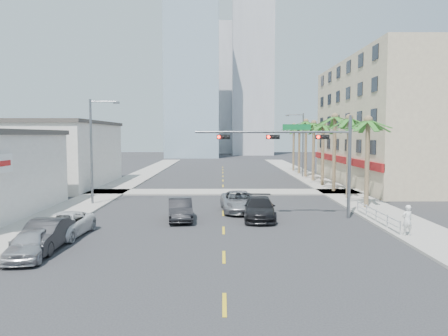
# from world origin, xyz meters

# --- Properties ---
(ground) EXTENTS (260.00, 260.00, 0.00)m
(ground) POSITION_xyz_m (0.00, 0.00, 0.00)
(ground) COLOR #262628
(ground) RESTS_ON ground
(sidewalk_right) EXTENTS (4.00, 120.00, 0.15)m
(sidewalk_right) POSITION_xyz_m (12.00, 20.00, 0.07)
(sidewalk_right) COLOR gray
(sidewalk_right) RESTS_ON ground
(sidewalk_left) EXTENTS (4.00, 120.00, 0.15)m
(sidewalk_left) POSITION_xyz_m (-12.00, 20.00, 0.07)
(sidewalk_left) COLOR gray
(sidewalk_left) RESTS_ON ground
(sidewalk_cross) EXTENTS (80.00, 4.00, 0.15)m
(sidewalk_cross) POSITION_xyz_m (0.00, 22.00, 0.07)
(sidewalk_cross) COLOR gray
(sidewalk_cross) RESTS_ON ground
(building_right) EXTENTS (15.25, 28.00, 15.00)m
(building_right) POSITION_xyz_m (21.99, 30.00, 7.50)
(building_right) COLOR tan
(building_right) RESTS_ON ground
(building_left_far) EXTENTS (11.00, 18.00, 7.20)m
(building_left_far) POSITION_xyz_m (-19.50, 28.00, 3.60)
(building_left_far) COLOR beige
(building_left_far) RESTS_ON ground
(tower_far_left) EXTENTS (14.00, 14.00, 48.00)m
(tower_far_left) POSITION_xyz_m (-8.00, 95.00, 24.00)
(tower_far_left) COLOR #99B2C6
(tower_far_left) RESTS_ON ground
(tower_far_right) EXTENTS (12.00, 12.00, 60.00)m
(tower_far_right) POSITION_xyz_m (9.00, 110.00, 30.00)
(tower_far_right) COLOR #ADADB2
(tower_far_right) RESTS_ON ground
(tower_far_center) EXTENTS (16.00, 16.00, 42.00)m
(tower_far_center) POSITION_xyz_m (-3.00, 125.00, 21.00)
(tower_far_center) COLOR #ADADB2
(tower_far_center) RESTS_ON ground
(traffic_signal_mast) EXTENTS (11.12, 0.54, 7.20)m
(traffic_signal_mast) POSITION_xyz_m (5.78, 7.95, 5.06)
(traffic_signal_mast) COLOR slate
(traffic_signal_mast) RESTS_ON ground
(palm_tree_0) EXTENTS (4.80, 4.80, 7.80)m
(palm_tree_0) POSITION_xyz_m (11.60, 12.00, 7.08)
(palm_tree_0) COLOR brown
(palm_tree_0) RESTS_ON ground
(palm_tree_1) EXTENTS (4.80, 4.80, 8.16)m
(palm_tree_1) POSITION_xyz_m (11.60, 17.20, 7.43)
(palm_tree_1) COLOR brown
(palm_tree_1) RESTS_ON ground
(palm_tree_2) EXTENTS (4.80, 4.80, 8.52)m
(palm_tree_2) POSITION_xyz_m (11.60, 22.40, 7.78)
(palm_tree_2) COLOR brown
(palm_tree_2) RESTS_ON ground
(palm_tree_3) EXTENTS (4.80, 4.80, 7.80)m
(palm_tree_3) POSITION_xyz_m (11.60, 27.60, 7.08)
(palm_tree_3) COLOR brown
(palm_tree_3) RESTS_ON ground
(palm_tree_4) EXTENTS (4.80, 4.80, 8.16)m
(palm_tree_4) POSITION_xyz_m (11.60, 32.80, 7.43)
(palm_tree_4) COLOR brown
(palm_tree_4) RESTS_ON ground
(palm_tree_5) EXTENTS (4.80, 4.80, 8.52)m
(palm_tree_5) POSITION_xyz_m (11.60, 38.00, 7.78)
(palm_tree_5) COLOR brown
(palm_tree_5) RESTS_ON ground
(palm_tree_6) EXTENTS (4.80, 4.80, 7.80)m
(palm_tree_6) POSITION_xyz_m (11.60, 43.20, 7.08)
(palm_tree_6) COLOR brown
(palm_tree_6) RESTS_ON ground
(palm_tree_7) EXTENTS (4.80, 4.80, 8.16)m
(palm_tree_7) POSITION_xyz_m (11.60, 48.40, 7.43)
(palm_tree_7) COLOR brown
(palm_tree_7) RESTS_ON ground
(streetlight_left) EXTENTS (2.55, 0.25, 9.00)m
(streetlight_left) POSITION_xyz_m (-11.00, 14.00, 5.06)
(streetlight_left) COLOR slate
(streetlight_left) RESTS_ON ground
(streetlight_right) EXTENTS (2.55, 0.25, 9.00)m
(streetlight_right) POSITION_xyz_m (11.00, 38.00, 5.06)
(streetlight_right) COLOR slate
(streetlight_right) RESTS_ON ground
(guardrail) EXTENTS (0.08, 8.08, 1.00)m
(guardrail) POSITION_xyz_m (10.30, 6.00, 0.67)
(guardrail) COLOR silver
(guardrail) RESTS_ON ground
(car_parked_near) EXTENTS (2.19, 4.39, 1.44)m
(car_parked_near) POSITION_xyz_m (-9.40, -2.14, 0.72)
(car_parked_near) COLOR #B4B3B8
(car_parked_near) RESTS_ON ground
(car_parked_mid) EXTENTS (1.70, 4.77, 1.57)m
(car_parked_mid) POSITION_xyz_m (-9.33, -0.59, 0.78)
(car_parked_mid) COLOR black
(car_parked_mid) RESTS_ON ground
(car_parked_far) EXTENTS (2.67, 5.23, 1.41)m
(car_parked_far) POSITION_xyz_m (-9.40, 2.31, 0.71)
(car_parked_far) COLOR silver
(car_parked_far) RESTS_ON ground
(car_lane_left) EXTENTS (2.19, 4.81, 1.53)m
(car_lane_left) POSITION_xyz_m (-3.04, 7.33, 0.77)
(car_lane_left) COLOR black
(car_lane_left) RESTS_ON ground
(car_lane_center) EXTENTS (3.00, 5.86, 1.58)m
(car_lane_center) POSITION_xyz_m (1.23, 10.76, 0.79)
(car_lane_center) COLOR #A3A2A7
(car_lane_center) RESTS_ON ground
(car_lane_right) EXTENTS (2.48, 5.50, 1.56)m
(car_lane_right) POSITION_xyz_m (2.56, 7.62, 0.78)
(car_lane_right) COLOR black
(car_lane_right) RESTS_ON ground
(pedestrian) EXTENTS (0.73, 0.57, 1.79)m
(pedestrian) POSITION_xyz_m (10.67, 1.97, 1.05)
(pedestrian) COLOR white
(pedestrian) RESTS_ON sidewalk_right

